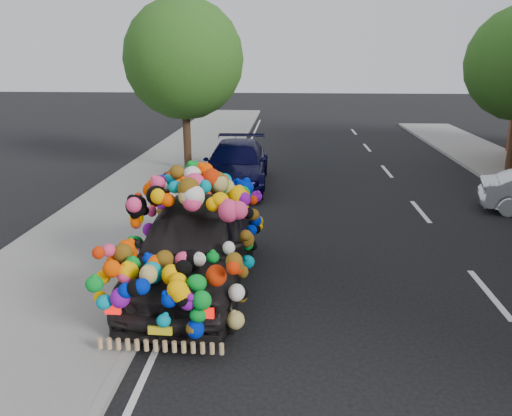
{
  "coord_description": "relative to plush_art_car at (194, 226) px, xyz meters",
  "views": [
    {
      "loc": [
        -0.12,
        -8.47,
        4.17
      ],
      "look_at": [
        -0.72,
        0.96,
        1.26
      ],
      "focal_mm": 35.0,
      "sensor_mm": 36.0,
      "label": 1
    }
  ],
  "objects": [
    {
      "name": "ground",
      "position": [
        1.8,
        -0.01,
        -1.18
      ],
      "size": [
        100.0,
        100.0,
        0.0
      ],
      "primitive_type": "plane",
      "color": "black",
      "rests_on": "ground"
    },
    {
      "name": "sidewalk",
      "position": [
        -2.5,
        -0.01,
        -1.12
      ],
      "size": [
        4.0,
        60.0,
        0.12
      ],
      "primitive_type": "cube",
      "color": "gray",
      "rests_on": "ground"
    },
    {
      "name": "kerb",
      "position": [
        -0.55,
        -0.01,
        -1.11
      ],
      "size": [
        0.15,
        60.0,
        0.13
      ],
      "primitive_type": "cube",
      "color": "gray",
      "rests_on": "ground"
    },
    {
      "name": "lane_markings",
      "position": [
        5.4,
        -0.01,
        -1.17
      ],
      "size": [
        6.0,
        50.0,
        0.01
      ],
      "primitive_type": null,
      "color": "silver",
      "rests_on": "ground"
    },
    {
      "name": "tree_near_sidewalk",
      "position": [
        -2.0,
        9.49,
        2.84
      ],
      "size": [
        4.2,
        4.2,
        6.13
      ],
      "color": "#332114",
      "rests_on": "ground"
    },
    {
      "name": "plush_art_car",
      "position": [
        0.0,
        0.0,
        0.0
      ],
      "size": [
        2.39,
        5.05,
        2.29
      ],
      "rotation": [
        0.0,
        0.0,
        -0.02
      ],
      "color": "black",
      "rests_on": "ground"
    },
    {
      "name": "navy_sedan",
      "position": [
        0.0,
        7.51,
        -0.46
      ],
      "size": [
        2.07,
        4.97,
        1.44
      ],
      "primitive_type": "imported",
      "rotation": [
        0.0,
        0.0,
        0.01
      ],
      "color": "black",
      "rests_on": "ground"
    }
  ]
}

